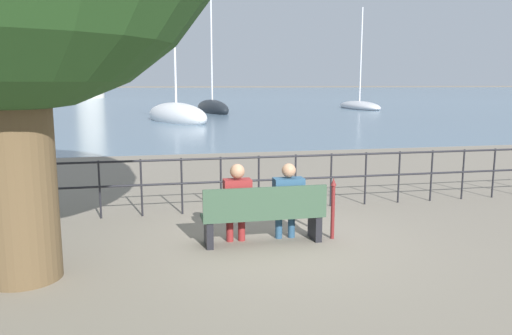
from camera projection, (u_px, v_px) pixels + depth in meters
name	position (u px, v px, depth m)	size (l,w,h in m)	color
ground_plane	(263.00, 242.00, 7.60)	(1000.00, 1000.00, 0.00)	gray
harbor_water	(153.00, 91.00, 161.84)	(600.00, 300.00, 0.01)	slate
park_bench	(264.00, 216.00, 7.47)	(1.86, 0.45, 0.90)	#334C38
seated_person_left	(237.00, 200.00, 7.42)	(0.41, 0.35, 1.23)	maroon
seated_person_right	(288.00, 198.00, 7.59)	(0.46, 0.35, 1.21)	navy
promenade_railing	(240.00, 175.00, 9.36)	(15.26, 0.04, 1.05)	black
closed_umbrella	(333.00, 205.00, 7.70)	(0.09, 0.09, 0.96)	maroon
sailboat_0	(176.00, 116.00, 31.80)	(4.69, 7.11, 7.87)	white
sailboat_1	(359.00, 106.00, 48.17)	(2.34, 7.96, 9.78)	silver
sailboat_2	(212.00, 108.00, 42.03)	(2.80, 7.60, 10.50)	black
harbor_lighthouse	(86.00, 40.00, 83.72)	(4.90, 4.90, 20.90)	silver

